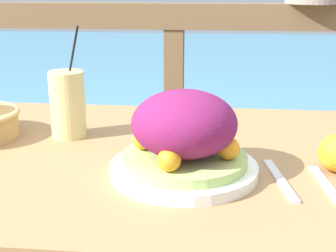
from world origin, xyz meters
name	(u,v)px	position (x,y,z in m)	size (l,w,h in m)	color
patio_table	(141,196)	(0.00, 0.00, 0.61)	(1.12, 0.74, 0.71)	#997047
railing_fence	(174,68)	(0.00, 0.81, 0.73)	(2.80, 0.08, 0.97)	brown
sea_backdrop	(198,78)	(0.00, 3.31, 0.19)	(12.00, 4.00, 0.37)	teal
salad_plate	(184,139)	(0.10, -0.10, 0.78)	(0.27, 0.27, 0.16)	white
drink_glass	(68,104)	(-0.18, 0.09, 0.78)	(0.08, 0.08, 0.25)	#DBCC7F
fork	(280,180)	(0.27, -0.11, 0.71)	(0.04, 0.18, 0.00)	silver
knife	(328,188)	(0.35, -0.14, 0.71)	(0.03, 0.18, 0.00)	silver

